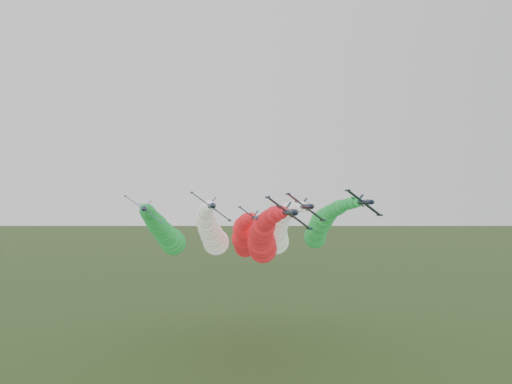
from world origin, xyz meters
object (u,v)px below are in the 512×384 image
jet_inner_left (211,232)px  jet_outer_left (165,233)px  jet_trail (244,237)px  jet_inner_right (277,232)px  jet_lead (263,239)px  jet_outer_right (320,227)px

jet_inner_left → jet_outer_left: (-12.17, 7.69, -0.63)m
jet_trail → jet_inner_right: bearing=-62.6°
jet_outer_left → jet_inner_left: bearing=-32.3°
jet_outer_left → jet_trail: 24.61m
jet_lead → jet_outer_left: 31.00m
jet_lead → jet_outer_right: size_ratio=1.01×
jet_outer_left → jet_outer_right: (44.01, -3.56, 1.66)m
jet_outer_right → jet_inner_right: bearing=-167.7°
jet_trail → jet_outer_right: bearing=-28.1°
jet_outer_left → jet_trail: jet_outer_left is taller
jet_inner_left → jet_inner_right: jet_inner_left is taller
jet_outer_left → jet_trail: (23.39, 7.44, -1.86)m
jet_outer_left → jet_outer_right: jet_outer_right is taller
jet_lead → jet_inner_right: (6.91, 13.50, 1.11)m
jet_outer_right → jet_trail: (-20.62, 11.00, -3.51)m
jet_lead → jet_trail: size_ratio=1.00×
jet_inner_right → jet_outer_right: 13.78m
jet_outer_left → jet_lead: bearing=-40.2°
jet_inner_left → jet_lead: bearing=-46.9°
jet_lead → jet_outer_left: (-23.69, 19.98, 0.62)m
jet_inner_right → jet_outer_right: (13.42, 2.92, 1.16)m
jet_inner_left → jet_outer_right: (31.84, 4.12, 1.03)m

